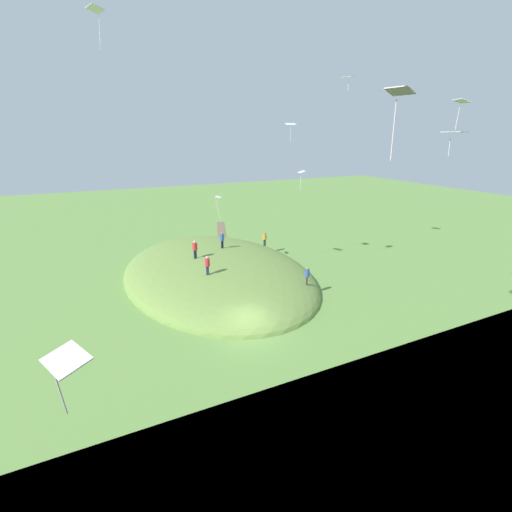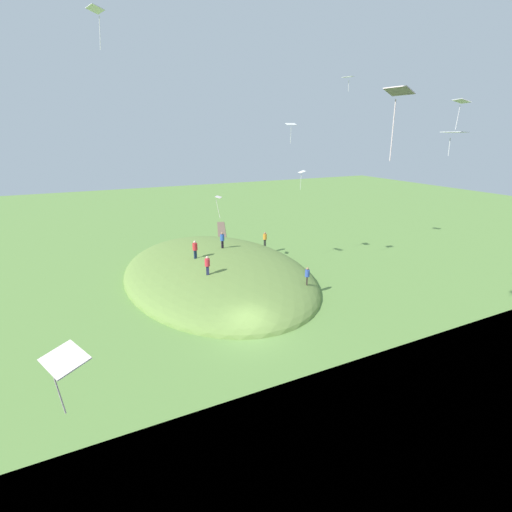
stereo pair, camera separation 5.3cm
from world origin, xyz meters
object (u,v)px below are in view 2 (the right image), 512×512
(person_on_hilltop, at_px, (195,247))
(kite_2, at_px, (454,133))
(person_watching_kites, at_px, (307,274))
(person_walking_path, at_px, (265,237))
(kite_1, at_px, (64,361))
(kite_10, at_px, (302,173))
(person_with_child, at_px, (207,263))
(kite_8, at_px, (461,102))
(kite_5, at_px, (218,199))
(kite_3, at_px, (291,125))
(kite_4, at_px, (398,97))
(kite_6, at_px, (95,11))
(kite_0, at_px, (348,77))
(person_near_shore, at_px, (222,238))

(person_on_hilltop, distance_m, kite_2, 22.94)
(person_watching_kites, bearing_deg, person_walking_path, 19.11)
(kite_1, relative_size, kite_10, 0.80)
(person_walking_path, bearing_deg, person_watching_kites, 124.78)
(person_with_child, height_order, kite_8, kite_8)
(person_walking_path, bearing_deg, kite_5, 67.12)
(person_with_child, bearing_deg, kite_10, -138.53)
(person_walking_path, relative_size, person_watching_kites, 1.05)
(person_walking_path, relative_size, kite_3, 0.98)
(person_watching_kites, height_order, kite_5, kite_5)
(person_with_child, distance_m, kite_4, 21.61)
(kite_6, bearing_deg, kite_10, -80.23)
(person_with_child, xyz_separation_m, kite_5, (5.66, -3.19, 4.36))
(kite_2, bearing_deg, person_walking_path, -2.48)
(person_watching_kites, height_order, person_on_hilltop, person_on_hilltop)
(kite_0, bearing_deg, kite_1, 131.98)
(kite_1, distance_m, kite_4, 11.79)
(kite_5, bearing_deg, kite_6, 116.45)
(person_on_hilltop, distance_m, kite_1, 26.23)
(person_on_hilltop, height_order, kite_5, kite_5)
(kite_0, bearing_deg, kite_6, 96.70)
(kite_0, distance_m, kite_6, 22.79)
(kite_6, bearing_deg, kite_4, -160.10)
(person_near_shore, xyz_separation_m, person_with_child, (-6.20, 3.66, -0.18))
(person_on_hilltop, bearing_deg, kite_2, -79.38)
(person_walking_path, bearing_deg, kite_8, 143.49)
(person_on_hilltop, relative_size, kite_0, 1.31)
(kite_6, bearing_deg, kite_2, -135.77)
(kite_5, bearing_deg, kite_8, -150.91)
(kite_0, relative_size, kite_5, 0.64)
(person_watching_kites, relative_size, person_on_hilltop, 0.90)
(kite_4, bearing_deg, person_watching_kites, -25.28)
(person_watching_kites, height_order, kite_4, kite_4)
(kite_5, bearing_deg, person_near_shore, -40.81)
(kite_3, relative_size, kite_8, 0.97)
(kite_0, height_order, kite_2, kite_0)
(kite_4, distance_m, kite_5, 25.18)
(person_with_child, relative_size, person_on_hilltop, 0.95)
(person_with_child, xyz_separation_m, kite_2, (-14.52, -8.70, 10.32))
(kite_1, relative_size, kite_6, 0.66)
(kite_3, xyz_separation_m, kite_4, (-19.11, 7.55, 0.27))
(person_near_shore, height_order, kite_6, kite_6)
(person_walking_path, xyz_separation_m, kite_4, (-26.75, 9.03, 12.30))
(person_watching_kites, xyz_separation_m, kite_10, (7.73, -4.00, 7.55))
(person_on_hilltop, height_order, kite_0, kite_0)
(person_watching_kites, bearing_deg, kite_8, -117.55)
(kite_4, height_order, kite_5, kite_4)
(person_with_child, xyz_separation_m, kite_10, (4.01, -11.59, 6.62))
(person_near_shore, xyz_separation_m, person_watching_kites, (-9.92, -3.93, -1.11))
(kite_3, bearing_deg, kite_1, 138.86)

